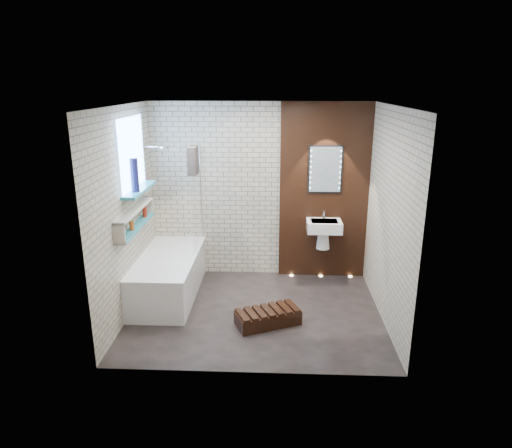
{
  "coord_description": "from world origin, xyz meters",
  "views": [
    {
      "loc": [
        0.25,
        -5.37,
        2.86
      ],
      "look_at": [
        0.0,
        0.15,
        1.15
      ],
      "focal_mm": 32.39,
      "sensor_mm": 36.0,
      "label": 1
    }
  ],
  "objects_px": {
    "bath_screen": "(197,199)",
    "washbasin": "(324,230)",
    "walnut_step": "(268,318)",
    "bathtub": "(169,276)",
    "led_mirror": "(325,170)"
  },
  "relations": [
    {
      "from": "bath_screen",
      "to": "led_mirror",
      "type": "height_order",
      "value": "led_mirror"
    },
    {
      "from": "bathtub",
      "to": "washbasin",
      "type": "bearing_deg",
      "value": 16.01
    },
    {
      "from": "bath_screen",
      "to": "walnut_step",
      "type": "xyz_separation_m",
      "value": [
        1.04,
        -1.19,
        -1.19
      ]
    },
    {
      "from": "bathtub",
      "to": "led_mirror",
      "type": "bearing_deg",
      "value": 19.78
    },
    {
      "from": "bath_screen",
      "to": "washbasin",
      "type": "distance_m",
      "value": 1.89
    },
    {
      "from": "bathtub",
      "to": "washbasin",
      "type": "height_order",
      "value": "washbasin"
    },
    {
      "from": "washbasin",
      "to": "led_mirror",
      "type": "height_order",
      "value": "led_mirror"
    },
    {
      "from": "bath_screen",
      "to": "washbasin",
      "type": "xyz_separation_m",
      "value": [
        1.82,
        0.18,
        -0.49
      ]
    },
    {
      "from": "walnut_step",
      "to": "bathtub",
      "type": "bearing_deg",
      "value": 151.65
    },
    {
      "from": "bathtub",
      "to": "washbasin",
      "type": "relative_size",
      "value": 3.0
    },
    {
      "from": "washbasin",
      "to": "bath_screen",
      "type": "bearing_deg",
      "value": -174.22
    },
    {
      "from": "led_mirror",
      "to": "washbasin",
      "type": "bearing_deg",
      "value": -90.0
    },
    {
      "from": "bathtub",
      "to": "walnut_step",
      "type": "height_order",
      "value": "bathtub"
    },
    {
      "from": "bathtub",
      "to": "walnut_step",
      "type": "xyz_separation_m",
      "value": [
        1.39,
        -0.75,
        -0.21
      ]
    },
    {
      "from": "bathtub",
      "to": "bath_screen",
      "type": "xyz_separation_m",
      "value": [
        0.35,
        0.44,
        0.99
      ]
    }
  ]
}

